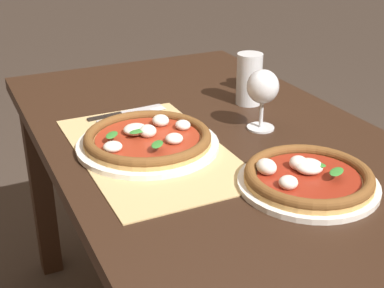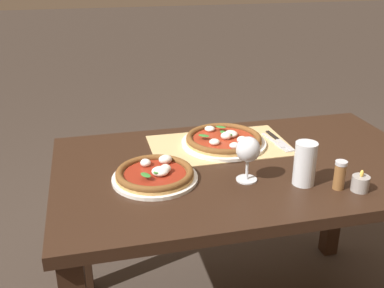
{
  "view_description": "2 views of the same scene",
  "coord_description": "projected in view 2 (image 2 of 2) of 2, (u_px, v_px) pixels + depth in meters",
  "views": [
    {
      "loc": [
        1.09,
        -0.57,
        1.28
      ],
      "look_at": [
        0.17,
        -0.13,
        0.8
      ],
      "focal_mm": 50.0,
      "sensor_mm": 36.0,
      "label": 1
    },
    {
      "loc": [
        0.53,
        1.38,
        1.44
      ],
      "look_at": [
        0.18,
        -0.07,
        0.81
      ],
      "focal_mm": 42.0,
      "sensor_mm": 36.0,
      "label": 2
    }
  ],
  "objects": [
    {
      "name": "pizza_near",
      "position": [
        224.0,
        140.0,
        1.76
      ],
      "size": [
        0.33,
        0.33,
        0.05
      ],
      "color": "silver",
      "rests_on": "paper_placemat"
    },
    {
      "name": "votive_candle",
      "position": [
        360.0,
        184.0,
        1.42
      ],
      "size": [
        0.06,
        0.06,
        0.07
      ],
      "color": "gray",
      "rests_on": "dining_table"
    },
    {
      "name": "pint_glass",
      "position": [
        305.0,
        164.0,
        1.45
      ],
      "size": [
        0.07,
        0.07,
        0.15
      ],
      "color": "silver",
      "rests_on": "dining_table"
    },
    {
      "name": "wine_glass",
      "position": [
        248.0,
        151.0,
        1.46
      ],
      "size": [
        0.08,
        0.08,
        0.16
      ],
      "color": "silver",
      "rests_on": "dining_table"
    },
    {
      "name": "dining_table",
      "position": [
        243.0,
        189.0,
        1.66
      ],
      "size": [
        1.35,
        0.81,
        0.74
      ],
      "color": "black",
      "rests_on": "ground"
    },
    {
      "name": "knife",
      "position": [
        279.0,
        141.0,
        1.8
      ],
      "size": [
        0.03,
        0.22,
        0.01
      ],
      "color": "black",
      "rests_on": "paper_placemat"
    },
    {
      "name": "pepper_shaker",
      "position": [
        340.0,
        175.0,
        1.43
      ],
      "size": [
        0.04,
        0.04,
        0.1
      ],
      "color": "brown",
      "rests_on": "dining_table"
    },
    {
      "name": "pizza_far",
      "position": [
        155.0,
        174.0,
        1.49
      ],
      "size": [
        0.29,
        0.29,
        0.05
      ],
      "color": "silver",
      "rests_on": "dining_table"
    },
    {
      "name": "fork",
      "position": [
        275.0,
        142.0,
        1.78
      ],
      "size": [
        0.04,
        0.2,
        0.0
      ],
      "color": "#B7B7BC",
      "rests_on": "paper_placemat"
    },
    {
      "name": "paper_placemat",
      "position": [
        219.0,
        145.0,
        1.76
      ],
      "size": [
        0.54,
        0.32,
        0.0
      ],
      "primitive_type": "cube",
      "color": "tan",
      "rests_on": "dining_table"
    }
  ]
}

